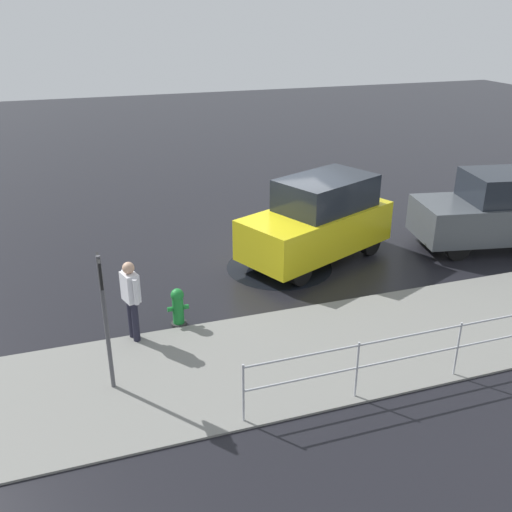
# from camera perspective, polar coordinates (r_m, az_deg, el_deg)

# --- Properties ---
(ground_plane) EXTENTS (60.00, 60.00, 0.00)m
(ground_plane) POSITION_cam_1_polar(r_m,az_deg,el_deg) (14.42, 3.07, -0.10)
(ground_plane) COLOR black
(kerb_strip) EXTENTS (24.00, 3.20, 0.04)m
(kerb_strip) POSITION_cam_1_polar(r_m,az_deg,el_deg) (11.07, 11.08, -8.35)
(kerb_strip) COLOR slate
(kerb_strip) RESTS_ON ground
(moving_hatchback) EXTENTS (4.25, 3.13, 2.06)m
(moving_hatchback) POSITION_cam_1_polar(r_m,az_deg,el_deg) (14.02, 6.28, 3.59)
(moving_hatchback) COLOR yellow
(moving_hatchback) RESTS_ON ground
(parked_sedan) EXTENTS (4.55, 2.51, 1.98)m
(parked_sedan) POSITION_cam_1_polar(r_m,az_deg,el_deg) (16.11, 23.54, 4.29)
(parked_sedan) COLOR #474C51
(parked_sedan) RESTS_ON ground
(fire_hydrant) EXTENTS (0.42, 0.31, 0.80)m
(fire_hydrant) POSITION_cam_1_polar(r_m,az_deg,el_deg) (11.32, -7.81, -5.11)
(fire_hydrant) COLOR #197A2D
(fire_hydrant) RESTS_ON ground
(pedestrian) EXTENTS (0.34, 0.55, 1.62)m
(pedestrian) POSITION_cam_1_polar(r_m,az_deg,el_deg) (10.71, -12.39, -3.86)
(pedestrian) COLOR silver
(pedestrian) RESTS_ON ground
(metal_railing) EXTENTS (7.57, 0.04, 1.05)m
(metal_railing) POSITION_cam_1_polar(r_m,az_deg,el_deg) (10.17, 19.63, -7.91)
(metal_railing) COLOR #B7BABF
(metal_railing) RESTS_ON ground
(sign_post) EXTENTS (0.07, 0.44, 2.40)m
(sign_post) POSITION_cam_1_polar(r_m,az_deg,el_deg) (9.17, -14.98, -4.71)
(sign_post) COLOR #4C4C51
(sign_post) RESTS_ON ground
(puddle_patch) EXTENTS (2.56, 2.56, 0.01)m
(puddle_patch) POSITION_cam_1_polar(r_m,az_deg,el_deg) (13.87, 2.33, -1.08)
(puddle_patch) COLOR black
(puddle_patch) RESTS_ON ground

